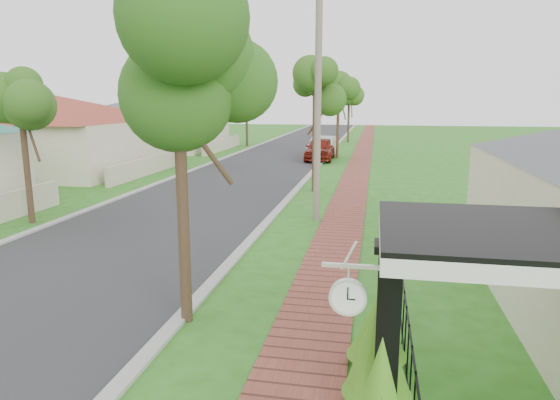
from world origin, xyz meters
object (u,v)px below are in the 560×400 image
Objects in this scene: station_clock at (348,295)px; porch_post at (387,346)px; utility_pole at (318,92)px; parked_car_red at (320,149)px; parked_car_white at (323,147)px; near_tree at (177,72)px.

porch_post is at bearing 38.91° from station_clock.
station_clock is at bearing -81.42° from utility_pole.
utility_pole reaches higher than parked_car_red.
utility_pole is (1.90, -18.06, 3.70)m from parked_car_red.
parked_car_white is at bearing 96.62° from station_clock.
station_clock is (1.75, -11.63, -2.55)m from utility_pole.
parked_car_white is at bearing 89.84° from parked_car_red.
parked_car_white is 28.88m from near_tree.
near_tree is 5.17m from station_clock.
parked_car_white is 6.15× the size of station_clock.
near_tree is at bearing -86.49° from parked_car_white.
utility_pole reaches higher than near_tree.
porch_post is at bearing -33.69° from near_tree.
near_tree is 7.72× the size of station_clock.
utility_pole reaches higher than station_clock.
parked_car_white is 0.53× the size of utility_pole.
station_clock is at bearing -83.15° from parked_car_red.
utility_pole reaches higher than parked_car_white.
near_tree is at bearing -99.75° from utility_pole.
utility_pole is at bearing 98.58° from station_clock.
utility_pole is 12.04m from station_clock.
utility_pole is at bearing -84.16° from parked_car_red.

